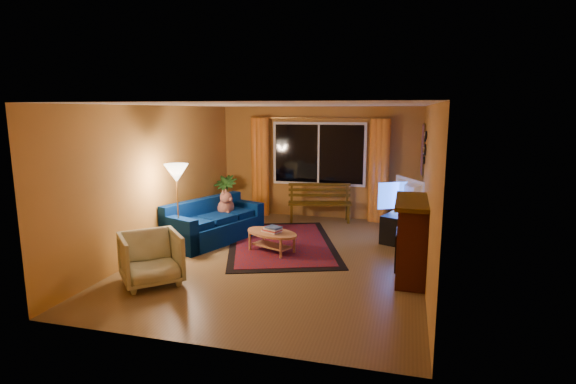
% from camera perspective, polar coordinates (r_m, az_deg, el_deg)
% --- Properties ---
extents(floor, '(4.50, 6.00, 0.02)m').
position_cam_1_polar(floor, '(7.60, -0.59, -8.28)').
color(floor, brown).
rests_on(floor, ground).
extents(ceiling, '(4.50, 6.00, 0.02)m').
position_cam_1_polar(ceiling, '(7.20, -0.63, 11.08)').
color(ceiling, white).
rests_on(ceiling, ground).
extents(wall_back, '(4.50, 0.02, 2.50)m').
position_cam_1_polar(wall_back, '(10.20, 3.96, 3.75)').
color(wall_back, '#B77D34').
rests_on(wall_back, ground).
extents(wall_left, '(0.02, 6.00, 2.50)m').
position_cam_1_polar(wall_left, '(8.19, -16.02, 1.75)').
color(wall_left, '#B77D34').
rests_on(wall_left, ground).
extents(wall_right, '(0.02, 6.00, 2.50)m').
position_cam_1_polar(wall_right, '(7.04, 17.40, 0.32)').
color(wall_right, '#B77D34').
rests_on(wall_right, ground).
extents(window, '(2.00, 0.02, 1.30)m').
position_cam_1_polar(window, '(10.12, 3.90, 4.83)').
color(window, black).
rests_on(window, wall_back).
extents(curtain_rod, '(3.20, 0.03, 0.03)m').
position_cam_1_polar(curtain_rod, '(10.03, 3.91, 9.37)').
color(curtain_rod, '#BF8C3F').
rests_on(curtain_rod, wall_back).
extents(curtain_left, '(0.36, 0.36, 2.24)m').
position_cam_1_polar(curtain_left, '(10.43, -3.49, 3.18)').
color(curtain_left, orange).
rests_on(curtain_left, ground).
extents(curtain_right, '(0.36, 0.36, 2.24)m').
position_cam_1_polar(curtain_right, '(9.92, 11.49, 2.62)').
color(curtain_right, orange).
rests_on(curtain_right, ground).
extents(bench, '(1.43, 0.72, 0.41)m').
position_cam_1_polar(bench, '(9.90, 4.03, -2.59)').
color(bench, '#3E2A06').
rests_on(bench, ground).
extents(potted_plant, '(0.59, 0.59, 0.97)m').
position_cam_1_polar(potted_plant, '(10.22, -7.96, -0.65)').
color(potted_plant, '#235B1E').
rests_on(potted_plant, ground).
extents(sofa, '(1.46, 2.08, 0.77)m').
position_cam_1_polar(sofa, '(8.49, -9.31, -3.63)').
color(sofa, '#011642').
rests_on(sofa, ground).
extents(dog, '(0.34, 0.43, 0.43)m').
position_cam_1_polar(dog, '(8.81, -7.90, -1.67)').
color(dog, brown).
rests_on(dog, sofa).
extents(armchair, '(1.07, 1.07, 0.81)m').
position_cam_1_polar(armchair, '(6.65, -17.02, -7.77)').
color(armchair, beige).
rests_on(armchair, ground).
extents(floor_lamp, '(0.26, 0.26, 1.54)m').
position_cam_1_polar(floor_lamp, '(7.79, -13.80, -2.15)').
color(floor_lamp, '#BF8C3F').
rests_on(floor_lamp, ground).
extents(rug, '(2.77, 3.43, 0.02)m').
position_cam_1_polar(rug, '(8.29, -0.87, -6.53)').
color(rug, '#820C01').
rests_on(rug, ground).
extents(coffee_table, '(1.32, 1.32, 0.37)m').
position_cam_1_polar(coffee_table, '(7.77, -2.07, -6.37)').
color(coffee_table, '#B77A48').
rests_on(coffee_table, ground).
extents(tv_console, '(0.85, 1.33, 0.52)m').
position_cam_1_polar(tv_console, '(8.85, 14.47, -4.09)').
color(tv_console, black).
rests_on(tv_console, ground).
extents(television, '(0.66, 1.02, 0.63)m').
position_cam_1_polar(television, '(8.72, 14.64, -0.42)').
color(television, black).
rests_on(television, tv_console).
extents(fireplace, '(0.40, 1.20, 1.10)m').
position_cam_1_polar(fireplace, '(6.80, 15.43, -5.99)').
color(fireplace, maroon).
rests_on(fireplace, ground).
extents(mirror_cluster, '(0.06, 0.60, 0.56)m').
position_cam_1_polar(mirror_cluster, '(8.26, 16.92, 5.61)').
color(mirror_cluster, black).
rests_on(mirror_cluster, wall_right).
extents(painting, '(0.04, 0.76, 0.96)m').
position_cam_1_polar(painting, '(9.42, 16.74, 5.24)').
color(painting, '#E35931').
rests_on(painting, wall_right).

